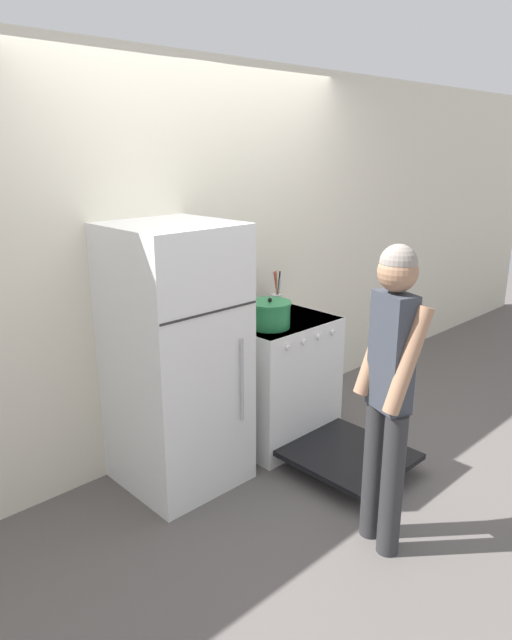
# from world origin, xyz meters

# --- Properties ---
(ground_plane) EXTENTS (14.00, 14.00, 0.00)m
(ground_plane) POSITION_xyz_m (0.00, 0.00, 0.00)
(ground_plane) COLOR #5B5654
(wall_back) EXTENTS (10.00, 0.06, 2.55)m
(wall_back) POSITION_xyz_m (0.00, 0.03, 1.27)
(wall_back) COLOR silver
(wall_back) RESTS_ON ground_plane
(refrigerator) EXTENTS (0.67, 0.70, 1.59)m
(refrigerator) POSITION_xyz_m (-0.51, -0.34, 0.80)
(refrigerator) COLOR white
(refrigerator) RESTS_ON ground_plane
(stove_range) EXTENTS (0.73, 1.39, 0.88)m
(stove_range) POSITION_xyz_m (0.30, -0.38, 0.44)
(stove_range) COLOR white
(stove_range) RESTS_ON ground_plane
(dutch_oven_pot) EXTENTS (0.32, 0.28, 0.20)m
(dutch_oven_pot) POSITION_xyz_m (0.14, -0.48, 0.97)
(dutch_oven_pot) COLOR #237A42
(dutch_oven_pot) RESTS_ON stove_range
(tea_kettle) EXTENTS (0.23, 0.18, 0.22)m
(tea_kettle) POSITION_xyz_m (0.15, -0.21, 0.94)
(tea_kettle) COLOR silver
(tea_kettle) RESTS_ON stove_range
(utensil_jar) EXTENTS (0.08, 0.08, 0.28)m
(utensil_jar) POSITION_xyz_m (0.48, -0.20, 0.95)
(utensil_jar) COLOR #B7BABF
(utensil_jar) RESTS_ON stove_range
(person) EXTENTS (0.33, 0.38, 1.58)m
(person) POSITION_xyz_m (-0.13, -1.57, 0.90)
(person) COLOR #2D2D30
(person) RESTS_ON ground_plane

